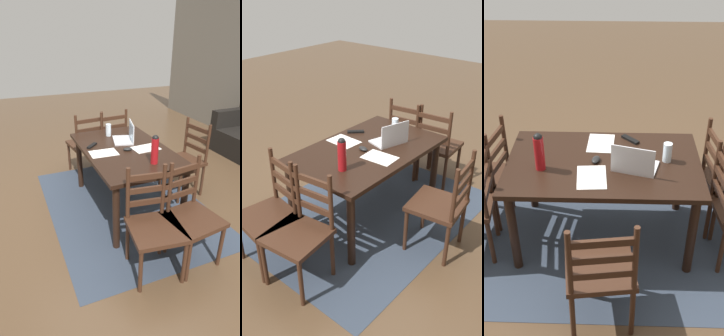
# 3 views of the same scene
# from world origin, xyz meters

# --- Properties ---
(ground_plane) EXTENTS (14.00, 14.00, 0.00)m
(ground_plane) POSITION_xyz_m (0.00, 0.00, 0.00)
(ground_plane) COLOR brown
(area_rug) EXTENTS (2.38, 1.79, 0.01)m
(area_rug) POSITION_xyz_m (0.00, 0.00, 0.00)
(area_rug) COLOR #333D4C
(area_rug) RESTS_ON ground
(dining_table) EXTENTS (1.47, 0.92, 0.75)m
(dining_table) POSITION_xyz_m (0.00, 0.00, 0.65)
(dining_table) COLOR black
(dining_table) RESTS_ON ground
(chair_far_head) EXTENTS (0.49, 0.49, 0.95)m
(chair_far_head) POSITION_xyz_m (-0.01, 0.83, 0.46)
(chair_far_head) COLOR #3D2316
(chair_far_head) RESTS_ON ground
(chair_left_near) EXTENTS (0.49, 0.49, 0.95)m
(chair_left_near) POSITION_xyz_m (-1.03, -0.18, 0.46)
(chair_left_near) COLOR #3D2316
(chair_left_near) RESTS_ON ground
(chair_left_far) EXTENTS (0.48, 0.48, 0.95)m
(chair_left_far) POSITION_xyz_m (-1.03, 0.19, 0.46)
(chair_left_far) COLOR #3D2316
(chair_left_far) RESTS_ON ground
(chair_right_far) EXTENTS (0.49, 0.49, 0.95)m
(chair_right_far) POSITION_xyz_m (1.03, 0.18, 0.46)
(chair_right_far) COLOR #3D2316
(chair_right_far) RESTS_ON ground
(chair_right_near) EXTENTS (0.50, 0.50, 0.95)m
(chair_right_near) POSITION_xyz_m (1.03, -0.18, 0.46)
(chair_right_near) COLOR #3D2316
(chair_right_near) RESTS_ON ground
(laptop) EXTENTS (0.37, 0.30, 0.23)m
(laptop) POSITION_xyz_m (-0.23, 0.11, 0.81)
(laptop) COLOR silver
(laptop) RESTS_ON dining_table
(water_bottle) EXTENTS (0.07, 0.07, 0.30)m
(water_bottle) POSITION_xyz_m (0.46, 0.11, 0.90)
(water_bottle) COLOR #A81419
(water_bottle) RESTS_ON dining_table
(drinking_glass) EXTENTS (0.07, 0.07, 0.15)m
(drinking_glass) POSITION_xyz_m (-0.48, -0.03, 0.82)
(drinking_glass) COLOR silver
(drinking_glass) RESTS_ON dining_table
(computer_mouse) EXTENTS (0.08, 0.11, 0.03)m
(computer_mouse) POSITION_xyz_m (0.06, 0.00, 0.76)
(computer_mouse) COLOR black
(computer_mouse) RESTS_ON dining_table
(tv_remote) EXTENTS (0.15, 0.15, 0.02)m
(tv_remote) POSITION_xyz_m (-0.21, -0.33, 0.76)
(tv_remote) COLOR black
(tv_remote) RESTS_ON dining_table
(paper_stack_left) EXTENTS (0.22, 0.31, 0.00)m
(paper_stack_left) POSITION_xyz_m (0.03, -0.27, 0.75)
(paper_stack_left) COLOR white
(paper_stack_left) RESTS_ON dining_table
(paper_stack_right) EXTENTS (0.23, 0.31, 0.00)m
(paper_stack_right) POSITION_xyz_m (0.08, 0.21, 0.75)
(paper_stack_right) COLOR white
(paper_stack_right) RESTS_ON dining_table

